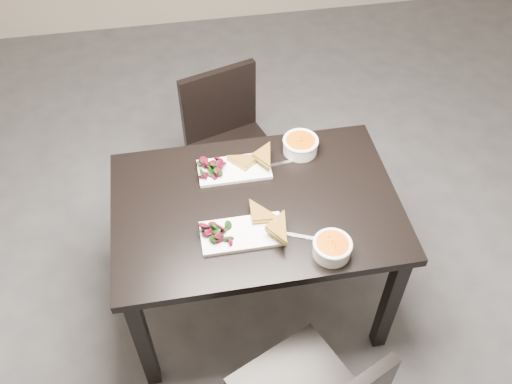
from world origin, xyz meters
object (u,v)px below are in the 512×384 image
Objects in this scene: plate_far at (234,169)px; soup_bowl_far at (300,144)px; plate_near at (242,234)px; soup_bowl_near at (332,247)px; chair_far at (229,139)px; table at (256,218)px.

soup_bowl_far is (0.31, 0.07, 0.03)m from plate_far.
plate_near is 0.36m from plate_far.
soup_bowl_far is at bearing 12.91° from plate_far.
soup_bowl_far is at bearing 88.99° from soup_bowl_near.
plate_far is (-0.30, 0.51, -0.03)m from soup_bowl_near.
soup_bowl_near is at bearing -59.05° from plate_far.
plate_near is 0.36m from soup_bowl_near.
chair_far is 0.90m from plate_near.
table is at bearing -132.49° from soup_bowl_far.
soup_bowl_far reaches higher than plate_near.
soup_bowl_far is (0.01, 0.58, 0.00)m from soup_bowl_near.
chair_far is 2.69× the size of plate_far.
soup_bowl_far is (0.25, 0.28, 0.14)m from table.
plate_far is (0.02, 0.36, -0.00)m from plate_near.
plate_near is at bearing -118.05° from table.
chair_far is 0.57m from plate_far.
soup_bowl_near is at bearing -24.53° from plate_near.
table is at bearing -73.21° from plate_far.
plate_near is at bearing 155.47° from soup_bowl_near.
table is 1.41× the size of chair_far.
soup_bowl_near is 0.59m from plate_far.
plate_far is 0.32m from soup_bowl_far.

